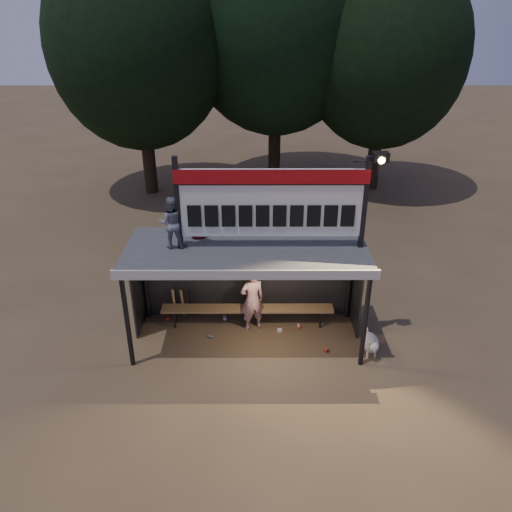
{
  "coord_description": "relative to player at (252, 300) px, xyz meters",
  "views": [
    {
      "loc": [
        0.18,
        -9.27,
        6.78
      ],
      "look_at": [
        0.2,
        0.4,
        1.9
      ],
      "focal_mm": 35.0,
      "sensor_mm": 36.0,
      "label": 1
    }
  ],
  "objects": [
    {
      "name": "child_a",
      "position": [
        -1.61,
        -0.41,
        2.08
      ],
      "size": [
        0.54,
        0.43,
        1.08
      ],
      "primitive_type": "imported",
      "rotation": [
        0.0,
        0.0,
        3.17
      ],
      "color": "slate",
      "rests_on": "dugout_shelter"
    },
    {
      "name": "player",
      "position": [
        0.0,
        0.0,
        0.0
      ],
      "size": [
        0.66,
        0.55,
        1.56
      ],
      "primitive_type": "imported",
      "rotation": [
        0.0,
        0.0,
        3.49
      ],
      "color": "silver",
      "rests_on": "ground"
    },
    {
      "name": "scoreboard_assembly",
      "position": [
        0.44,
        -0.42,
        2.54
      ],
      "size": [
        4.1,
        0.27,
        1.99
      ],
      "color": "black",
      "rests_on": "dugout_shelter"
    },
    {
      "name": "dog",
      "position": [
        2.55,
        -0.97,
        -0.5
      ],
      "size": [
        0.36,
        0.81,
        0.49
      ],
      "color": "white",
      "rests_on": "ground"
    },
    {
      "name": "bats",
      "position": [
        -1.67,
        0.41,
        -0.35
      ],
      "size": [
        0.48,
        0.33,
        0.84
      ],
      "color": "#A47D4C",
      "rests_on": "ground"
    },
    {
      "name": "tree_right",
      "position": [
        4.89,
        10.09,
        4.41
      ],
      "size": [
        6.08,
        6.08,
        8.72
      ],
      "color": "#301E15",
      "rests_on": "ground"
    },
    {
      "name": "tree_mid",
      "position": [
        0.89,
        11.09,
        5.38
      ],
      "size": [
        7.22,
        7.22,
        10.36
      ],
      "color": "black",
      "rests_on": "ground"
    },
    {
      "name": "tree_left",
      "position": [
        -4.11,
        9.59,
        4.73
      ],
      "size": [
        6.46,
        6.46,
        9.27
      ],
      "color": "black",
      "rests_on": "ground"
    },
    {
      "name": "child_b",
      "position": [
        -1.15,
        0.04,
        1.97
      ],
      "size": [
        0.42,
        0.28,
        0.86
      ],
      "primitive_type": "imported",
      "rotation": [
        0.0,
        0.0,
        3.15
      ],
      "color": "maroon",
      "rests_on": "dugout_shelter"
    },
    {
      "name": "bench",
      "position": [
        -0.11,
        0.14,
        -0.35
      ],
      "size": [
        4.0,
        0.35,
        0.48
      ],
      "color": "olive",
      "rests_on": "ground"
    },
    {
      "name": "litter",
      "position": [
        0.1,
        -0.1,
        -0.74
      ],
      "size": [
        3.79,
        1.37,
        0.08
      ],
      "color": "red",
      "rests_on": "ground"
    },
    {
      "name": "dugout_shelter",
      "position": [
        -0.11,
        -0.17,
        1.06
      ],
      "size": [
        5.1,
        2.08,
        2.32
      ],
      "color": "#404043",
      "rests_on": "ground"
    },
    {
      "name": "ground",
      "position": [
        -0.11,
        -0.41,
        -0.78
      ],
      "size": [
        80.0,
        80.0,
        0.0
      ],
      "primitive_type": "plane",
      "color": "brown",
      "rests_on": "ground"
    }
  ]
}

